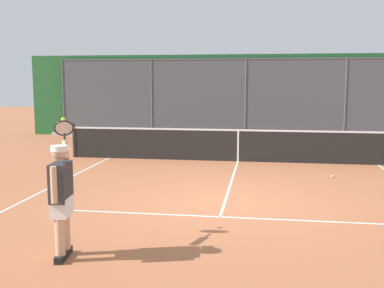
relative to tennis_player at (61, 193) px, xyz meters
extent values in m
plane|color=#A8603D|center=(-1.94, -3.24, -0.90)|extent=(60.00, 60.00, 0.00)
cube|color=white|center=(-1.94, -2.20, -0.89)|extent=(6.25, 0.05, 0.01)
cube|color=white|center=(2.06, -2.73, -0.89)|extent=(0.05, 10.44, 0.01)
cube|color=white|center=(-1.94, -5.07, -0.89)|extent=(0.05, 5.74, 0.01)
cylinder|color=#474C51|center=(-5.88, -13.40, 0.75)|extent=(0.07, 0.07, 3.28)
cylinder|color=#474C51|center=(-1.94, -13.40, 0.75)|extent=(0.07, 0.07, 3.28)
cylinder|color=#474C51|center=(1.99, -13.40, 0.75)|extent=(0.07, 0.07, 3.28)
cylinder|color=#474C51|center=(5.92, -13.40, 0.75)|extent=(0.07, 0.07, 3.28)
cylinder|color=#474C51|center=(-1.94, -13.40, 2.35)|extent=(15.73, 0.05, 0.05)
cube|color=#474C51|center=(-1.94, -13.40, 0.75)|extent=(15.73, 0.02, 3.28)
cube|color=#235B2D|center=(-1.94, -14.05, 0.83)|extent=(18.73, 0.90, 3.46)
cube|color=#ADADA8|center=(-1.94, -13.22, -0.82)|extent=(16.73, 0.18, 0.15)
cylinder|color=#2D2D2D|center=(3.19, -7.95, -0.36)|extent=(0.09, 0.09, 1.07)
cube|color=black|center=(-1.94, -7.95, -0.44)|extent=(10.18, 0.02, 0.91)
cube|color=white|center=(-1.94, -7.95, 0.04)|extent=(10.18, 0.04, 0.05)
cube|color=white|center=(-1.94, -7.95, -0.44)|extent=(0.05, 0.04, 0.91)
cube|color=black|center=(-0.02, 0.14, -0.85)|extent=(0.14, 0.27, 0.09)
cylinder|color=tan|center=(-0.02, 0.14, -0.45)|extent=(0.13, 0.13, 0.71)
cube|color=black|center=(0.01, -0.10, -0.85)|extent=(0.14, 0.27, 0.09)
cylinder|color=tan|center=(0.01, -0.10, -0.45)|extent=(0.13, 0.13, 0.71)
cube|color=white|center=(-0.01, 0.02, -0.17)|extent=(0.26, 0.40, 0.26)
cube|color=#2D2D33|center=(-0.01, 0.02, 0.16)|extent=(0.26, 0.46, 0.52)
cylinder|color=tan|center=(-0.04, 0.29, 0.18)|extent=(0.08, 0.08, 0.47)
cylinder|color=tan|center=(0.09, -0.39, 0.52)|extent=(0.23, 0.36, 0.27)
sphere|color=tan|center=(-0.01, 0.02, 0.56)|extent=(0.20, 0.20, 0.20)
cylinder|color=white|center=(-0.01, 0.02, 0.61)|extent=(0.25, 0.25, 0.07)
cube|color=white|center=(0.00, -0.09, 0.59)|extent=(0.19, 0.20, 0.02)
cylinder|color=black|center=(0.19, -0.59, 0.67)|extent=(0.10, 0.17, 0.13)
torus|color=black|center=(0.27, -0.76, 0.80)|extent=(0.34, 0.29, 0.26)
cylinder|color=silver|center=(0.27, -0.76, 0.80)|extent=(0.28, 0.23, 0.21)
sphere|color=#C1D138|center=(0.35, -0.93, 0.92)|extent=(0.07, 0.07, 0.07)
sphere|color=#D6E042|center=(-4.39, -5.98, -0.86)|extent=(0.07, 0.07, 0.07)
camera|label=1|loc=(-2.66, 5.74, 1.51)|focal=43.41mm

